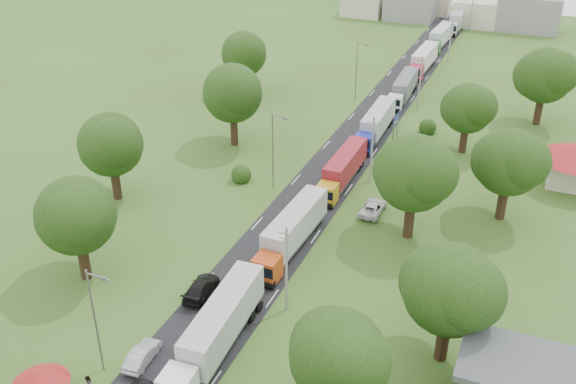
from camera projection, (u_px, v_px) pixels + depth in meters
The scene contains 34 objects.
ground at pixel (264, 258), 67.52m from camera, with size 260.00×260.00×0.00m, color #39521B.
road at pixel (327, 178), 83.78m from camera, with size 8.00×200.00×0.04m, color black.
info_sign at pixel (396, 122), 92.81m from camera, with size 0.12×3.10×4.10m.
pole_1 at pixel (286, 268), 57.75m from camera, with size 1.60×0.24×9.00m.
pole_2 at pixel (372, 149), 80.52m from camera, with size 1.60×0.24×9.00m.
pole_3 at pixel (420, 83), 103.30m from camera, with size 1.60×0.24×9.00m.
pole_4 at pixel (450, 40), 126.07m from camera, with size 1.60×0.24×9.00m.
pole_5 at pixel (472, 11), 148.85m from camera, with size 1.60×0.24×9.00m.
lamp_0 at pixel (96, 317), 50.42m from camera, with size 2.03×0.22×10.00m.
lamp_1 at pixel (274, 147), 78.89m from camera, with size 2.03×0.22×10.00m.
lamp_2 at pixel (357, 68), 107.35m from camera, with size 2.03×0.22×10.00m.
tree_2 at pixel (338, 355), 45.15m from camera, with size 8.00×8.00×10.10m.
tree_3 at pixel (450, 288), 50.98m from camera, with size 8.80×8.80×11.07m.
tree_4 at pixel (414, 172), 67.69m from camera, with size 9.60×9.60×12.05m.
tree_5 at pixel (509, 162), 71.45m from camera, with size 8.80×8.80×11.07m.
tree_6 at pixel (468, 108), 87.92m from camera, with size 8.00×8.00×10.10m.
tree_7 at pixel (545, 75), 96.52m from camera, with size 9.60×9.60×12.05m.
tree_10 at pixel (77, 215), 61.14m from camera, with size 8.80×8.80×11.07m.
tree_11 at pixel (111, 144), 75.70m from camera, with size 8.80×8.80×11.07m.
tree_12 at pixel (233, 93), 89.66m from camera, with size 9.60×9.60×12.05m.
tree_13 at pixel (244, 53), 108.91m from camera, with size 8.80×8.80×11.07m.
distant_town at pixel (454, 10), 155.10m from camera, with size 52.00×8.00×8.00m.
truck_0 at pixel (218, 328), 54.21m from camera, with size 3.28×15.34×4.24m.
truck_1 at pixel (292, 231), 68.02m from camera, with size 3.03×15.03×4.16m.
truck_2 at pixel (343, 169), 81.55m from camera, with size 2.44×13.97×3.88m.
truck_3 at pixel (376, 123), 94.68m from camera, with size 2.78×14.69×4.07m.
truck_4 at pixel (404, 88), 109.03m from camera, with size 2.82×13.92×3.85m.
truck_5 at pixel (423, 60), 122.73m from camera, with size 2.85×14.98×4.15m.
truck_6 at pixel (440, 37), 137.48m from camera, with size 3.13×14.86×4.11m.
truck_7 at pixel (457, 20), 151.06m from camera, with size 3.49×15.72×4.34m.
car_lane_mid at pixel (142, 355), 53.55m from camera, with size 1.51×4.32×1.42m, color #A9ADB2.
car_lane_rear at pixel (201, 288), 61.62m from camera, with size 2.15×5.29×1.54m, color black.
car_verge_near at pixel (373, 208), 75.41m from camera, with size 2.38×5.17×1.44m, color silver.
car_verge_far at pixel (389, 150), 89.47m from camera, with size 1.94×4.83×1.65m, color #53565B.
Camera 1 is at (23.83, -50.90, 38.13)m, focal length 40.00 mm.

